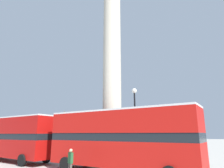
% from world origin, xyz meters
% --- Properties ---
extents(ground_plane, '(200.00, 200.00, 0.00)m').
position_xyz_m(ground_plane, '(0.00, 0.00, 0.00)').
color(ground_plane, '#9E9B93').
extents(monument_column, '(4.98, 4.98, 24.43)m').
position_xyz_m(monument_column, '(0.00, 0.00, 9.84)').
color(monument_column, '#BCB29E').
rests_on(monument_column, ground_plane).
extents(bus_a, '(11.37, 3.27, 4.39)m').
position_xyz_m(bus_a, '(3.44, -5.02, 2.43)').
color(bus_a, '#B7140F').
rests_on(bus_a, ground_plane).
extents(bus_b, '(11.40, 3.53, 4.36)m').
position_xyz_m(bus_b, '(-9.08, -4.71, 2.41)').
color(bus_b, '#A80F0C').
rests_on(bus_b, ground_plane).
extents(equestrian_statue, '(3.29, 2.56, 5.87)m').
position_xyz_m(equestrian_statue, '(-10.18, 3.85, 1.68)').
color(equestrian_statue, '#BCB29E').
rests_on(equestrian_statue, ground_plane).
extents(street_lamp, '(0.44, 0.44, 6.69)m').
position_xyz_m(street_lamp, '(3.39, -1.86, 3.84)').
color(street_lamp, black).
rests_on(street_lamp, ground_plane).
extents(pedestrian_near_lamp, '(0.49, 0.37, 1.74)m').
position_xyz_m(pedestrian_near_lamp, '(1.24, -7.62, 0.98)').
color(pedestrian_near_lamp, '#4C473D').
rests_on(pedestrian_near_lamp, ground_plane).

